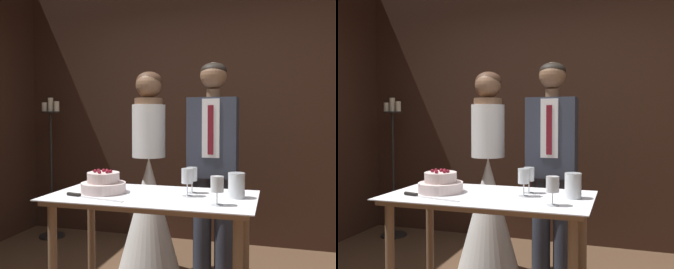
% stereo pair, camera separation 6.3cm
% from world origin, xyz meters
% --- Properties ---
extents(wall_back, '(4.67, 0.12, 2.90)m').
position_xyz_m(wall_back, '(0.00, 1.98, 1.45)').
color(wall_back, '#382116').
rests_on(wall_back, ground_plane).
extents(cake_table, '(1.31, 0.69, 0.82)m').
position_xyz_m(cake_table, '(-0.15, 0.24, 0.71)').
color(cake_table, '#8E6B4C').
rests_on(cake_table, ground_plane).
extents(tiered_cake, '(0.29, 0.29, 0.16)m').
position_xyz_m(tiered_cake, '(-0.49, 0.23, 0.88)').
color(tiered_cake, beige).
rests_on(tiered_cake, cake_table).
extents(cake_knife, '(0.42, 0.11, 0.02)m').
position_xyz_m(cake_knife, '(-0.54, 0.06, 0.83)').
color(cake_knife, silver).
rests_on(cake_knife, cake_table).
extents(wine_glass_near, '(0.07, 0.07, 0.17)m').
position_xyz_m(wine_glass_near, '(0.08, 0.37, 0.94)').
color(wine_glass_near, silver).
rests_on(wine_glass_near, cake_table).
extents(wine_glass_middle, '(0.07, 0.07, 0.18)m').
position_xyz_m(wine_glass_middle, '(0.07, 0.26, 0.95)').
color(wine_glass_middle, silver).
rests_on(wine_glass_middle, cake_table).
extents(wine_glass_far, '(0.07, 0.07, 0.16)m').
position_xyz_m(wine_glass_far, '(0.29, 0.07, 0.93)').
color(wine_glass_far, silver).
rests_on(wine_glass_far, cake_table).
extents(hurricane_candle, '(0.10, 0.10, 0.16)m').
position_xyz_m(hurricane_candle, '(0.37, 0.29, 0.90)').
color(hurricane_candle, silver).
rests_on(hurricane_candle, cake_table).
extents(bride, '(0.54, 0.54, 1.71)m').
position_xyz_m(bride, '(-0.43, 0.97, 0.63)').
color(bride, white).
rests_on(bride, ground_plane).
extents(groom, '(0.39, 0.25, 1.76)m').
position_xyz_m(groom, '(0.12, 0.97, 0.99)').
color(groom, '#333847').
rests_on(groom, ground_plane).
extents(candle_stand, '(0.28, 0.28, 1.54)m').
position_xyz_m(candle_stand, '(-1.78, 1.60, 0.77)').
color(candle_stand, black).
rests_on(candle_stand, ground_plane).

